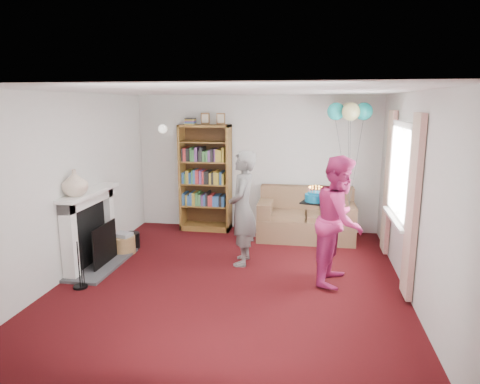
% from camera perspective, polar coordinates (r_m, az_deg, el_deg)
% --- Properties ---
extents(ground, '(5.00, 5.00, 0.00)m').
position_cam_1_polar(ground, '(5.93, -1.05, -11.60)').
color(ground, black).
rests_on(ground, ground).
extents(wall_back, '(4.50, 0.02, 2.50)m').
position_cam_1_polar(wall_back, '(8.00, 2.18, 3.85)').
color(wall_back, silver).
rests_on(wall_back, ground).
extents(wall_left, '(0.02, 5.00, 2.50)m').
position_cam_1_polar(wall_left, '(6.36, -21.54, 0.95)').
color(wall_left, silver).
rests_on(wall_left, ground).
extents(wall_right, '(0.02, 5.00, 2.50)m').
position_cam_1_polar(wall_right, '(5.61, 22.23, -0.46)').
color(wall_right, silver).
rests_on(wall_right, ground).
extents(ceiling, '(4.50, 5.00, 0.01)m').
position_cam_1_polar(ceiling, '(5.45, -1.15, 13.36)').
color(ceiling, white).
rests_on(ceiling, wall_back).
extents(fireplace, '(0.55, 1.80, 1.12)m').
position_cam_1_polar(fireplace, '(6.61, -18.93, -5.07)').
color(fireplace, '#3F3F42').
rests_on(fireplace, ground).
extents(window_bay, '(0.14, 2.02, 2.20)m').
position_cam_1_polar(window_bay, '(6.18, 20.52, 0.29)').
color(window_bay, white).
rests_on(window_bay, ground).
extents(wall_sconce, '(0.16, 0.23, 0.16)m').
position_cam_1_polar(wall_sconce, '(8.21, -10.26, 8.30)').
color(wall_sconce, gold).
rests_on(wall_sconce, ground).
extents(bookcase, '(0.93, 0.42, 2.18)m').
position_cam_1_polar(bookcase, '(8.01, -4.57, 1.75)').
color(bookcase, '#472B14').
rests_on(bookcase, ground).
extents(sofa, '(1.66, 0.88, 0.88)m').
position_cam_1_polar(sofa, '(7.69, 8.77, -3.60)').
color(sofa, brown).
rests_on(sofa, ground).
extents(wicker_basket, '(0.37, 0.37, 0.34)m').
position_cam_1_polar(wicker_basket, '(7.11, -15.26, -6.71)').
color(wicker_basket, '#A7864E').
rests_on(wicker_basket, ground).
extents(person_striped, '(0.43, 0.63, 1.69)m').
position_cam_1_polar(person_striped, '(6.25, 0.34, -2.19)').
color(person_striped, black).
rests_on(person_striped, ground).
extents(person_magenta, '(0.83, 0.96, 1.70)m').
position_cam_1_polar(person_magenta, '(5.76, 13.15, -3.68)').
color(person_magenta, '#A8215A').
rests_on(person_magenta, ground).
extents(birthday_cake, '(0.35, 0.35, 0.22)m').
position_cam_1_polar(birthday_cake, '(5.94, 10.03, -0.77)').
color(birthday_cake, black).
rests_on(birthday_cake, ground).
extents(balloons, '(0.73, 0.73, 1.70)m').
position_cam_1_polar(balloons, '(7.29, 14.43, 10.37)').
color(balloons, '#3F3F3F').
rests_on(balloons, ground).
extents(mantel_vase, '(0.46, 0.46, 0.36)m').
position_cam_1_polar(mantel_vase, '(6.16, -21.17, 1.16)').
color(mantel_vase, beige).
rests_on(mantel_vase, fireplace).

